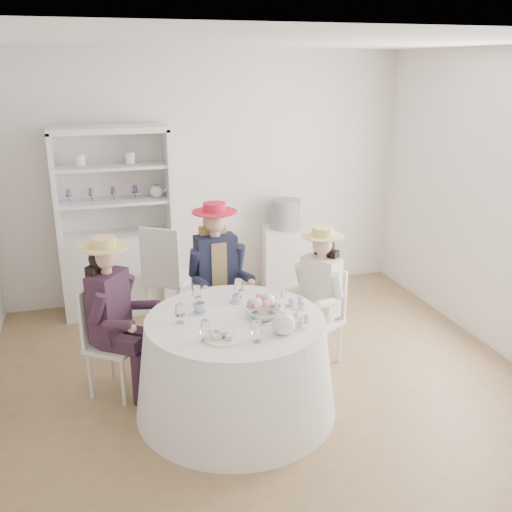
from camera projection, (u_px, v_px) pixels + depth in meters
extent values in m
plane|color=olive|center=(259.00, 374.00, 4.93)|extent=(4.50, 4.50, 0.00)
plane|color=white|center=(260.00, 42.00, 4.06)|extent=(4.50, 4.50, 0.00)
plane|color=silver|center=(207.00, 178.00, 6.31)|extent=(4.50, 0.00, 4.50)
plane|color=silver|center=(383.00, 333.00, 2.68)|extent=(4.50, 0.00, 4.50)
plane|color=silver|center=(500.00, 205.00, 5.10)|extent=(0.00, 4.50, 4.50)
cone|color=white|center=(236.00, 365.00, 4.34)|extent=(1.53, 1.53, 0.75)
cylinder|color=white|center=(235.00, 319.00, 4.21)|extent=(1.33, 1.33, 0.02)
cube|color=silver|center=(120.00, 272.00, 6.09)|extent=(1.22, 0.65, 0.87)
cube|color=silver|center=(112.00, 179.00, 5.95)|extent=(1.15, 0.26, 1.07)
cube|color=silver|center=(108.00, 129.00, 5.61)|extent=(1.22, 0.65, 0.06)
cube|color=silver|center=(54.00, 186.00, 5.63)|extent=(0.12, 0.43, 1.07)
cube|color=silver|center=(168.00, 180.00, 5.93)|extent=(0.12, 0.43, 1.07)
cube|color=silver|center=(114.00, 201.00, 5.84)|extent=(1.14, 0.59, 0.03)
cube|color=silver|center=(111.00, 167.00, 5.72)|extent=(1.14, 0.59, 0.03)
sphere|color=white|center=(156.00, 191.00, 5.93)|extent=(0.14, 0.14, 0.14)
cube|color=silver|center=(285.00, 260.00, 6.62)|extent=(0.58, 0.58, 0.77)
cylinder|color=black|center=(286.00, 214.00, 6.45)|extent=(0.35, 0.35, 0.33)
cube|color=silver|center=(115.00, 346.00, 4.53)|extent=(0.52, 0.52, 0.04)
cylinder|color=silver|center=(123.00, 382.00, 4.42)|extent=(0.03, 0.03, 0.41)
cylinder|color=silver|center=(143.00, 364.00, 4.69)|extent=(0.03, 0.03, 0.41)
cylinder|color=silver|center=(90.00, 375.00, 4.52)|extent=(0.03, 0.03, 0.41)
cylinder|color=silver|center=(111.00, 358.00, 4.79)|extent=(0.03, 0.03, 0.41)
cube|color=silver|center=(94.00, 314.00, 4.51)|extent=(0.23, 0.30, 0.47)
cube|color=black|center=(109.00, 305.00, 4.43)|extent=(0.35, 0.38, 0.54)
cube|color=black|center=(121.00, 344.00, 4.40)|extent=(0.33, 0.29, 0.11)
cylinder|color=black|center=(138.00, 379.00, 4.45)|extent=(0.09, 0.09, 0.43)
cylinder|color=black|center=(98.00, 308.00, 4.22)|extent=(0.18, 0.16, 0.26)
cube|color=black|center=(132.00, 335.00, 4.55)|extent=(0.33, 0.29, 0.11)
cylinder|color=black|center=(149.00, 369.00, 4.60)|extent=(0.09, 0.09, 0.43)
cylinder|color=black|center=(126.00, 289.00, 4.57)|extent=(0.18, 0.16, 0.26)
cylinder|color=#D8A889|center=(106.00, 270.00, 4.34)|extent=(0.08, 0.08, 0.07)
sphere|color=#D8A889|center=(105.00, 258.00, 4.30)|extent=(0.18, 0.18, 0.18)
sphere|color=black|center=(100.00, 259.00, 4.32)|extent=(0.18, 0.18, 0.18)
cube|color=black|center=(99.00, 285.00, 4.40)|extent=(0.19, 0.23, 0.36)
cylinder|color=#DABD6A|center=(104.00, 247.00, 4.28)|extent=(0.37, 0.37, 0.01)
cylinder|color=#DABD6A|center=(104.00, 242.00, 4.26)|extent=(0.19, 0.19, 0.07)
cube|color=silver|center=(217.00, 305.00, 5.24)|extent=(0.43, 0.43, 0.04)
cylinder|color=silver|center=(207.00, 337.00, 5.11)|extent=(0.04, 0.04, 0.44)
cylinder|color=silver|center=(240.00, 332.00, 5.23)|extent=(0.04, 0.04, 0.44)
cylinder|color=silver|center=(197.00, 323.00, 5.40)|extent=(0.04, 0.04, 0.44)
cylinder|color=silver|center=(229.00, 318.00, 5.51)|extent=(0.04, 0.04, 0.44)
cube|color=silver|center=(211.00, 271.00, 5.31)|extent=(0.38, 0.06, 0.50)
cube|color=#1A1E34|center=(216.00, 266.00, 5.14)|extent=(0.37, 0.23, 0.58)
cube|color=tan|center=(216.00, 266.00, 5.14)|extent=(0.16, 0.23, 0.50)
cube|color=#1A1E34|center=(212.00, 303.00, 5.07)|extent=(0.16, 0.35, 0.12)
cylinder|color=#1A1E34|center=(217.00, 340.00, 5.05)|extent=(0.10, 0.10, 0.46)
cylinder|color=#1A1E34|center=(195.00, 263.00, 5.01)|extent=(0.10, 0.18, 0.27)
cube|color=#1A1E34|center=(231.00, 300.00, 5.14)|extent=(0.16, 0.35, 0.12)
cylinder|color=#1A1E34|center=(236.00, 336.00, 5.11)|extent=(0.10, 0.10, 0.46)
cylinder|color=#1A1E34|center=(239.00, 258.00, 5.15)|extent=(0.10, 0.18, 0.27)
cylinder|color=#D8A889|center=(215.00, 234.00, 5.04)|extent=(0.09, 0.09, 0.08)
sphere|color=#D8A889|center=(215.00, 222.00, 5.00)|extent=(0.19, 0.19, 0.19)
sphere|color=tan|center=(213.00, 222.00, 5.05)|extent=(0.19, 0.19, 0.19)
cube|color=tan|center=(213.00, 246.00, 5.15)|extent=(0.24, 0.10, 0.38)
cylinder|color=red|center=(215.00, 212.00, 4.97)|extent=(0.40, 0.40, 0.01)
cylinder|color=red|center=(214.00, 207.00, 4.96)|extent=(0.20, 0.20, 0.08)
cube|color=silver|center=(318.00, 322.00, 5.00)|extent=(0.49, 0.49, 0.04)
cylinder|color=silver|center=(295.00, 343.00, 5.05)|extent=(0.03, 0.03, 0.39)
cylinder|color=silver|center=(321.00, 354.00, 4.87)|extent=(0.03, 0.03, 0.39)
cylinder|color=silver|center=(314.00, 333.00, 5.26)|extent=(0.03, 0.03, 0.39)
cylinder|color=silver|center=(340.00, 342.00, 5.07)|extent=(0.03, 0.03, 0.39)
cube|color=silver|center=(330.00, 291.00, 5.03)|extent=(0.20, 0.30, 0.45)
cube|color=beige|center=(321.00, 286.00, 4.91)|extent=(0.32, 0.37, 0.52)
cube|color=beige|center=(304.00, 316.00, 4.95)|extent=(0.32, 0.26, 0.11)
cylinder|color=beige|center=(294.00, 348.00, 4.95)|extent=(0.09, 0.09, 0.41)
cylinder|color=beige|center=(301.00, 275.00, 4.98)|extent=(0.17, 0.15, 0.25)
cube|color=beige|center=(319.00, 321.00, 4.85)|extent=(0.32, 0.26, 0.11)
cylinder|color=beige|center=(309.00, 354.00, 4.85)|extent=(0.09, 0.09, 0.41)
cylinder|color=beige|center=(337.00, 286.00, 4.74)|extent=(0.17, 0.15, 0.25)
cylinder|color=#D8A889|center=(322.00, 256.00, 4.82)|extent=(0.08, 0.08, 0.07)
sphere|color=#D8A889|center=(322.00, 245.00, 4.78)|extent=(0.17, 0.17, 0.17)
sphere|color=black|center=(325.00, 245.00, 4.82)|extent=(0.17, 0.17, 0.17)
cube|color=black|center=(326.00, 268.00, 4.91)|extent=(0.17, 0.22, 0.34)
cylinder|color=#DABD6A|center=(323.00, 236.00, 4.76)|extent=(0.36, 0.36, 0.01)
cylinder|color=#DABD6A|center=(323.00, 231.00, 4.75)|extent=(0.18, 0.18, 0.07)
cube|color=silver|center=(171.00, 278.00, 5.76)|extent=(0.62, 0.62, 0.04)
cylinder|color=silver|center=(195.00, 297.00, 5.94)|extent=(0.04, 0.04, 0.48)
cylinder|color=silver|center=(165.00, 293.00, 6.05)|extent=(0.04, 0.04, 0.48)
cylinder|color=silver|center=(180.00, 310.00, 5.62)|extent=(0.04, 0.04, 0.48)
cylinder|color=silver|center=(148.00, 305.00, 5.74)|extent=(0.04, 0.04, 0.48)
cube|color=silver|center=(160.00, 256.00, 5.48)|extent=(0.36, 0.27, 0.55)
imported|color=white|center=(200.00, 308.00, 4.29)|extent=(0.10, 0.10, 0.07)
imported|color=white|center=(236.00, 299.00, 4.47)|extent=(0.08, 0.08, 0.07)
imported|color=white|center=(265.00, 302.00, 4.40)|extent=(0.11, 0.11, 0.08)
imported|color=white|center=(264.00, 315.00, 4.20)|extent=(0.30, 0.30, 0.06)
sphere|color=pink|center=(271.00, 302.00, 4.27)|extent=(0.07, 0.07, 0.07)
sphere|color=white|center=(267.00, 300.00, 4.31)|extent=(0.07, 0.07, 0.07)
sphere|color=pink|center=(261.00, 300.00, 4.31)|extent=(0.07, 0.07, 0.07)
sphere|color=white|center=(256.00, 302.00, 4.28)|extent=(0.07, 0.07, 0.07)
sphere|color=pink|center=(256.00, 304.00, 4.24)|extent=(0.07, 0.07, 0.07)
sphere|color=white|center=(260.00, 306.00, 4.21)|extent=(0.07, 0.07, 0.07)
sphere|color=pink|center=(266.00, 306.00, 4.20)|extent=(0.07, 0.07, 0.07)
sphere|color=white|center=(270.00, 305.00, 4.23)|extent=(0.07, 0.07, 0.07)
sphere|color=white|center=(283.00, 323.00, 3.95)|extent=(0.17, 0.17, 0.17)
cylinder|color=white|center=(297.00, 320.00, 3.98)|extent=(0.10, 0.03, 0.08)
cylinder|color=white|center=(284.00, 312.00, 3.93)|extent=(0.04, 0.04, 0.02)
cylinder|color=white|center=(224.00, 338.00, 3.90)|extent=(0.28, 0.28, 0.01)
cube|color=beige|center=(217.00, 337.00, 3.86)|extent=(0.06, 0.04, 0.03)
cube|color=beige|center=(224.00, 333.00, 3.89)|extent=(0.07, 0.06, 0.03)
cube|color=beige|center=(230.00, 332.00, 3.92)|extent=(0.08, 0.07, 0.03)
cube|color=beige|center=(219.00, 330.00, 3.92)|extent=(0.08, 0.08, 0.03)
cube|color=beige|center=(230.00, 336.00, 3.86)|extent=(0.07, 0.08, 0.03)
cylinder|color=white|center=(297.00, 324.00, 4.11)|extent=(0.21, 0.21, 0.01)
cylinder|color=white|center=(297.00, 315.00, 4.09)|extent=(0.02, 0.02, 0.14)
cylinder|color=white|center=(298.00, 306.00, 4.07)|extent=(0.16, 0.16, 0.01)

